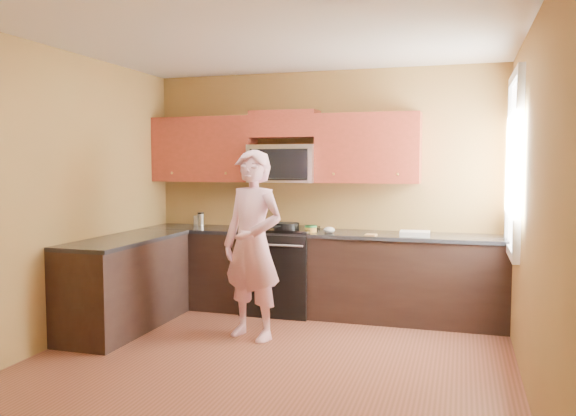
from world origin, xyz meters
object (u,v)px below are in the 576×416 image
at_px(woman, 253,245).
at_px(frying_pan, 287,228).
at_px(microwave, 284,182).
at_px(stove, 281,270).
at_px(butter_tub, 311,232).
at_px(travel_mug, 201,226).

bearing_deg(woman, frying_pan, 105.79).
bearing_deg(woman, microwave, 110.44).
height_order(stove, frying_pan, frying_pan).
relative_size(stove, butter_tub, 7.21).
bearing_deg(travel_mug, microwave, -2.25).
height_order(frying_pan, butter_tub, frying_pan).
bearing_deg(microwave, frying_pan, -63.95).
bearing_deg(microwave, travel_mug, 177.75).
xyz_separation_m(frying_pan, butter_tub, (0.29, -0.04, -0.03)).
relative_size(microwave, woman, 0.42).
height_order(woman, frying_pan, woman).
bearing_deg(travel_mug, stove, -9.00).
height_order(stove, travel_mug, travel_mug).
relative_size(frying_pan, travel_mug, 3.02).
xyz_separation_m(microwave, travel_mug, (-1.05, 0.04, -0.53)).
relative_size(stove, frying_pan, 1.96).
bearing_deg(stove, travel_mug, 171.00).
bearing_deg(butter_tub, woman, -109.65).
bearing_deg(frying_pan, butter_tub, 7.49).
bearing_deg(stove, frying_pan, -29.20).
xyz_separation_m(microwave, butter_tub, (0.37, -0.21, -0.53)).
height_order(woman, travel_mug, woman).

